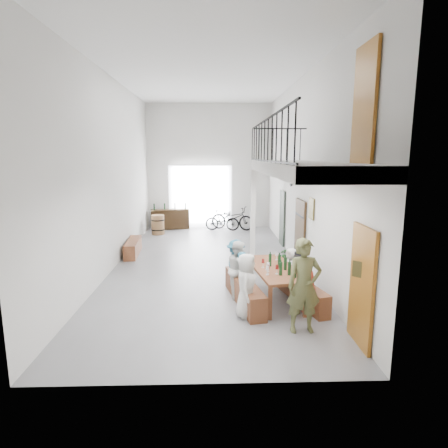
{
  "coord_description": "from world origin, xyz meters",
  "views": [
    {
      "loc": [
        0.16,
        -10.92,
        3.27
      ],
      "look_at": [
        0.48,
        -0.5,
        1.34
      ],
      "focal_mm": 30.0,
      "sensor_mm": 36.0,
      "label": 1
    }
  ],
  "objects_px": {
    "bench_inner": "(244,291)",
    "host_standing": "(304,286)",
    "tasting_table": "(274,271)",
    "side_bench": "(133,247)",
    "serving_counter": "(170,219)",
    "oak_barrel": "(158,225)",
    "bicycle_near": "(232,218)"
  },
  "relations": [
    {
      "from": "bench_inner",
      "to": "host_standing",
      "type": "xyz_separation_m",
      "value": [
        0.98,
        -1.42,
        0.63
      ]
    },
    {
      "from": "serving_counter",
      "to": "host_standing",
      "type": "distance_m",
      "value": 10.67
    },
    {
      "from": "bench_inner",
      "to": "side_bench",
      "type": "distance_m",
      "value": 5.39
    },
    {
      "from": "serving_counter",
      "to": "side_bench",
      "type": "bearing_deg",
      "value": -108.21
    },
    {
      "from": "tasting_table",
      "to": "host_standing",
      "type": "xyz_separation_m",
      "value": [
        0.3,
        -1.49,
        0.18
      ]
    },
    {
      "from": "serving_counter",
      "to": "bicycle_near",
      "type": "bearing_deg",
      "value": -13.77
    },
    {
      "from": "side_bench",
      "to": "serving_counter",
      "type": "bearing_deg",
      "value": 80.34
    },
    {
      "from": "host_standing",
      "to": "oak_barrel",
      "type": "bearing_deg",
      "value": 109.96
    },
    {
      "from": "host_standing",
      "to": "side_bench",
      "type": "bearing_deg",
      "value": 123.43
    },
    {
      "from": "bench_inner",
      "to": "host_standing",
      "type": "distance_m",
      "value": 1.84
    },
    {
      "from": "tasting_table",
      "to": "host_standing",
      "type": "distance_m",
      "value": 1.53
    },
    {
      "from": "side_bench",
      "to": "oak_barrel",
      "type": "height_order",
      "value": "oak_barrel"
    },
    {
      "from": "oak_barrel",
      "to": "host_standing",
      "type": "height_order",
      "value": "host_standing"
    },
    {
      "from": "tasting_table",
      "to": "serving_counter",
      "type": "relative_size",
      "value": 1.36
    },
    {
      "from": "tasting_table",
      "to": "side_bench",
      "type": "relative_size",
      "value": 1.32
    },
    {
      "from": "oak_barrel",
      "to": "serving_counter",
      "type": "bearing_deg",
      "value": 71.54
    },
    {
      "from": "tasting_table",
      "to": "bicycle_near",
      "type": "bearing_deg",
      "value": 85.57
    },
    {
      "from": "host_standing",
      "to": "tasting_table",
      "type": "bearing_deg",
      "value": 97.27
    },
    {
      "from": "bench_inner",
      "to": "side_bench",
      "type": "bearing_deg",
      "value": 118.06
    },
    {
      "from": "tasting_table",
      "to": "bench_inner",
      "type": "bearing_deg",
      "value": 178.15
    },
    {
      "from": "host_standing",
      "to": "serving_counter",
      "type": "bearing_deg",
      "value": 105.53
    },
    {
      "from": "side_bench",
      "to": "host_standing",
      "type": "relative_size",
      "value": 0.96
    },
    {
      "from": "bench_inner",
      "to": "oak_barrel",
      "type": "relative_size",
      "value": 2.79
    },
    {
      "from": "side_bench",
      "to": "serving_counter",
      "type": "xyz_separation_m",
      "value": [
        0.75,
        4.4,
        0.2
      ]
    },
    {
      "from": "host_standing",
      "to": "bench_inner",
      "type": "bearing_deg",
      "value": 120.72
    },
    {
      "from": "bench_inner",
      "to": "host_standing",
      "type": "height_order",
      "value": "host_standing"
    },
    {
      "from": "serving_counter",
      "to": "host_standing",
      "type": "height_order",
      "value": "host_standing"
    },
    {
      "from": "oak_barrel",
      "to": "host_standing",
      "type": "xyz_separation_m",
      "value": [
        3.97,
        -8.89,
        0.48
      ]
    },
    {
      "from": "oak_barrel",
      "to": "bicycle_near",
      "type": "relative_size",
      "value": 0.41
    },
    {
      "from": "tasting_table",
      "to": "side_bench",
      "type": "bearing_deg",
      "value": 126.25
    },
    {
      "from": "tasting_table",
      "to": "host_standing",
      "type": "height_order",
      "value": "host_standing"
    },
    {
      "from": "side_bench",
      "to": "bicycle_near",
      "type": "height_order",
      "value": "bicycle_near"
    }
  ]
}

